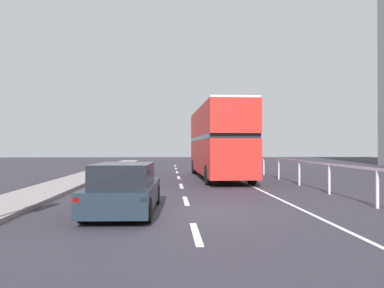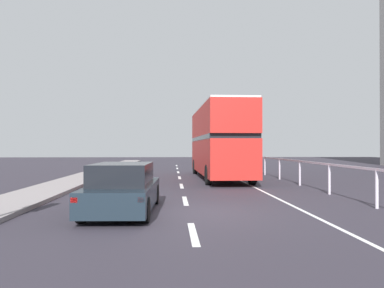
% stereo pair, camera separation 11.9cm
% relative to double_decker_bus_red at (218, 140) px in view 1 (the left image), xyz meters
% --- Properties ---
extents(ground_plane, '(74.92, 120.00, 0.10)m').
position_rel_double_decker_bus_red_xyz_m(ground_plane, '(-2.35, -11.63, -2.33)').
color(ground_plane, '#2F2B35').
extents(lane_paint_markings, '(3.53, 46.00, 0.01)m').
position_rel_double_decker_bus_red_xyz_m(lane_paint_markings, '(-0.21, -3.26, -2.28)').
color(lane_paint_markings, silver).
rests_on(lane_paint_markings, ground).
extents(bridge_side_railing, '(0.10, 42.00, 1.23)m').
position_rel_double_decker_bus_red_xyz_m(bridge_side_railing, '(3.43, -2.63, -1.30)').
color(bridge_side_railing, '#B9AFC0').
rests_on(bridge_side_railing, ground).
extents(double_decker_bus_red, '(2.68, 11.03, 4.26)m').
position_rel_double_decker_bus_red_xyz_m(double_decker_bus_red, '(0.00, 0.00, 0.00)').
color(double_decker_bus_red, '#AE1F1A').
rests_on(double_decker_bus_red, ground).
extents(hatchback_car_near, '(1.92, 4.61, 1.42)m').
position_rel_double_decker_bus_red_xyz_m(hatchback_car_near, '(-4.21, -11.65, -1.61)').
color(hatchback_car_near, black).
rests_on(hatchback_car_near, ground).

